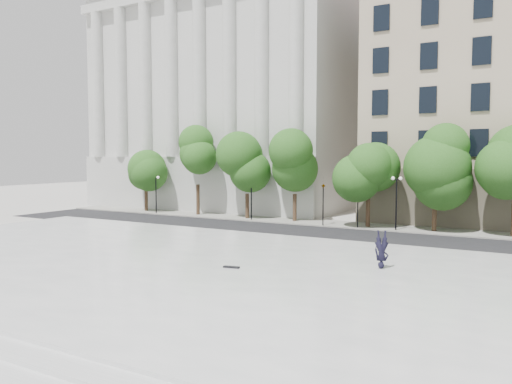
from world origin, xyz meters
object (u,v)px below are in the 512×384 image
traffic_light_east (358,184)px  skateboard (231,267)px  person_lying (381,263)px  traffic_light_west (323,184)px

traffic_light_east → skateboard: bearing=-90.9°
traffic_light_east → person_lying: traffic_light_east is taller
traffic_light_west → skateboard: (2.75, -19.10, -3.14)m
skateboard → traffic_light_east: bearing=77.0°
skateboard → person_lying: bearing=16.6°
traffic_light_east → person_lying: size_ratio=2.26×
traffic_light_east → skateboard: (-0.31, -19.10, -3.26)m
traffic_light_west → traffic_light_east: traffic_light_east is taller
person_lying → skateboard: (-6.54, -3.58, -0.22)m
person_lying → skateboard: 7.46m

